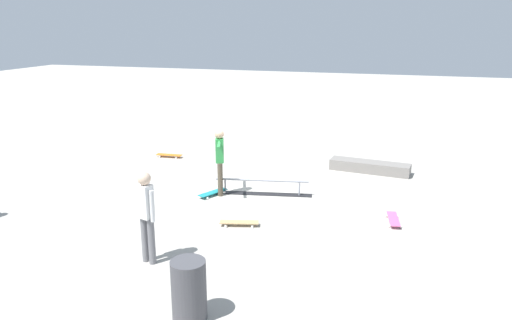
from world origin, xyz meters
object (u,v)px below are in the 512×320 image
(loose_skateboard_pink, at_px, (393,219))
(skater_main, at_px, (220,157))
(skateboard_main, at_px, (213,193))
(loose_skateboard_orange, at_px, (169,155))
(trash_bin, at_px, (189,290))
(grind_rail, at_px, (262,188))
(loose_skateboard_natural, at_px, (239,222))
(bystander_white_shirt, at_px, (146,212))
(skate_ledge, at_px, (370,167))

(loose_skateboard_pink, bearing_deg, skater_main, -105.90)
(skateboard_main, bearing_deg, loose_skateboard_orange, 68.85)
(loose_skateboard_orange, relative_size, trash_bin, 0.92)
(loose_skateboard_pink, xyz_separation_m, trash_bin, (2.64, 4.41, 0.37))
(grind_rail, height_order, loose_skateboard_natural, grind_rail)
(grind_rail, xyz_separation_m, loose_skateboard_pink, (-3.12, 0.87, -0.09))
(bystander_white_shirt, bearing_deg, loose_skateboard_pink, -125.60)
(trash_bin, bearing_deg, skateboard_main, -71.74)
(bystander_white_shirt, height_order, loose_skateboard_natural, bystander_white_shirt)
(skate_ledge, height_order, loose_skateboard_orange, skate_ledge)
(loose_skateboard_pink, relative_size, trash_bin, 0.93)
(loose_skateboard_pink, bearing_deg, loose_skateboard_orange, -123.95)
(skater_main, bearing_deg, trash_bin, 177.00)
(bystander_white_shirt, bearing_deg, skate_ledge, -99.32)
(grind_rail, xyz_separation_m, skate_ledge, (-2.36, -2.64, -0.01))
(trash_bin, bearing_deg, loose_skateboard_pink, -120.92)
(skate_ledge, distance_m, loose_skateboard_orange, 6.07)
(skate_ledge, distance_m, loose_skateboard_natural, 5.15)
(grind_rail, bearing_deg, skate_ledge, -142.48)
(grind_rail, height_order, loose_skateboard_pink, grind_rail)
(skateboard_main, xyz_separation_m, loose_skateboard_pink, (-4.23, 0.43, 0.00))
(skateboard_main, bearing_deg, skater_main, -30.57)
(skater_main, distance_m, trash_bin, 5.16)
(loose_skateboard_orange, bearing_deg, skater_main, 130.73)
(skater_main, xyz_separation_m, loose_skateboard_orange, (2.75, -2.72, -0.87))
(loose_skateboard_pink, bearing_deg, loose_skateboard_natural, -78.27)
(grind_rail, relative_size, skater_main, 1.50)
(skateboard_main, xyz_separation_m, loose_skateboard_natural, (-1.20, 1.54, 0.00))
(skater_main, relative_size, loose_skateboard_pink, 1.98)
(loose_skateboard_natural, bearing_deg, trash_bin, -97.69)
(loose_skateboard_orange, bearing_deg, grind_rail, 142.65)
(skater_main, height_order, skateboard_main, skater_main)
(grind_rail, distance_m, skater_main, 1.28)
(loose_skateboard_pink, height_order, loose_skateboard_natural, same)
(skate_ledge, xyz_separation_m, loose_skateboard_pink, (-0.77, 3.51, -0.08))
(bystander_white_shirt, xyz_separation_m, loose_skateboard_orange, (2.81, -6.32, -0.86))
(loose_skateboard_natural, xyz_separation_m, trash_bin, (-0.39, 3.29, 0.37))
(skater_main, relative_size, loose_skateboard_natural, 1.97)
(skate_ledge, bearing_deg, skateboard_main, 41.62)
(grind_rail, distance_m, trash_bin, 5.30)
(loose_skateboard_natural, height_order, trash_bin, trash_bin)
(bystander_white_shirt, bearing_deg, grind_rail, -85.79)
(skate_ledge, distance_m, loose_skateboard_pink, 3.59)
(trash_bin, bearing_deg, grind_rail, -84.73)
(grind_rail, bearing_deg, trash_bin, 84.55)
(loose_skateboard_pink, bearing_deg, trash_bin, -39.44)
(skater_main, distance_m, loose_skateboard_pink, 4.20)
(grind_rail, xyz_separation_m, skateboard_main, (1.11, 0.44, -0.09))
(skate_ledge, bearing_deg, loose_skateboard_orange, 2.44)
(skateboard_main, bearing_deg, bystander_white_shirt, -150.25)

